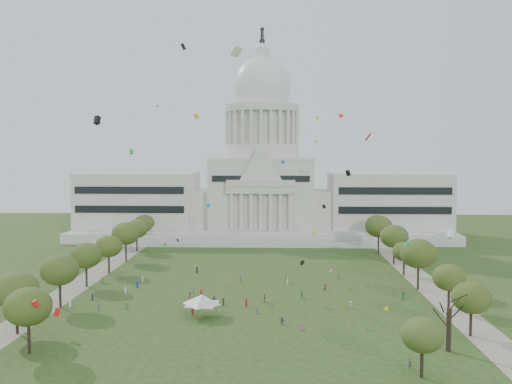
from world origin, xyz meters
The scene contains 36 objects.
ground centered at (0.00, 0.00, 0.00)m, with size 400.00×400.00×0.00m, color #2C431A.
capitol centered at (0.00, 113.59, 22.30)m, with size 160.00×64.50×91.30m.
path_left centered at (-48.00, 30.00, 0.02)m, with size 8.00×160.00×0.04m, color gray.
path_right centered at (48.00, 30.00, 0.02)m, with size 8.00×160.00×0.04m, color gray.
row_tree_l_0 centered at (-45.26, -21.68, 8.95)m, with size 8.85×8.85×12.59m.
row_tree_r_0 centered at (44.94, -19.59, 7.75)m, with size 7.67×7.67×10.91m.
row_tree_l_1 centered at (-44.07, -2.96, 8.95)m, with size 8.86×8.86×12.59m.
row_tree_r_1 centered at (46.22, -1.75, 7.66)m, with size 7.58×7.58×10.78m.
row_tree_l_2 centered at (-45.04, 17.30, 8.51)m, with size 8.42×8.42×11.97m.
row_tree_r_2 centered at (44.17, 17.44, 9.66)m, with size 9.55×9.55×13.58m.
row_tree_l_3 centered at (-44.09, 33.92, 8.21)m, with size 8.12×8.12×11.55m.
row_tree_r_3 centered at (44.40, 34.48, 7.08)m, with size 7.01×7.01×9.98m.
row_tree_l_4 centered at (-44.08, 52.42, 9.39)m, with size 9.29×9.29×13.21m.
row_tree_r_4 centered at (44.76, 50.04, 9.29)m, with size 9.19×9.19×13.06m.
row_tree_l_5 centered at (-45.22, 71.01, 8.42)m, with size 8.33×8.33×11.85m.
row_tree_r_5 centered at (43.49, 70.19, 9.93)m, with size 9.82×9.82×13.96m.
row_tree_l_6 centered at (-46.87, 89.14, 8.27)m, with size 8.19×8.19×11.64m.
row_tree_r_6 centered at (45.96, 88.13, 8.51)m, with size 8.42×8.42×11.97m.
near_tree_0 centered at (-38.00, -32.00, 8.56)m, with size 8.47×8.47×12.04m.
near_tree_1 centered at (30.00, -40.00, 7.00)m, with size 6.93×6.93×9.86m.
big_bare_tree centered at (38.00, -28.00, 8.67)m, with size 6.00×5.00×12.80m.
event_tent centered at (-9.90, -8.62, 3.91)m, with size 10.13×10.13×5.04m.
person_0 centered at (38.05, 7.68, 0.92)m, with size 0.90×0.58×1.83m, color #33723F.
person_1 centered at (29.05, -36.36, 0.88)m, with size 0.64×0.47×1.76m, color #4C4C51.
person_2 centered at (19.52, 15.51, 0.90)m, with size 0.88×0.54×1.81m, color #B21E1E.
person_3 centered at (5.38, -1.08, 0.93)m, with size 1.20×0.62×1.86m, color olive.
person_4 centered at (3.72, 3.72, 0.98)m, with size 1.15×0.63×1.96m, color olive.
person_5 centered at (-8.29, 1.10, 1.01)m, with size 1.88×0.74×2.03m, color #994C8C.
person_6 centered at (11.83, -17.07, 0.75)m, with size 0.73×0.48×1.50m, color #994C8C.
person_7 centered at (-12.07, -8.36, 0.96)m, with size 0.70×0.51×1.93m, color #B21E1E.
person_8 centered at (-14.92, 5.53, 0.88)m, with size 0.85×0.53×1.75m, color #994C8C.
person_9 centered at (23.96, -0.74, 0.80)m, with size 1.04×0.53×1.60m, color silver.
person_10 centered at (12.97, 7.73, 0.82)m, with size 0.96×0.52×1.64m, color #33723F.
person_11 centered at (7.77, -13.53, 0.78)m, with size 1.45×0.57×1.57m, color #4C4C51.
distant_crowd centered at (-13.92, 13.06, 0.88)m, with size 67.08×41.47×1.95m.
kite_swarm centered at (0.42, 3.07, 27.76)m, with size 85.13×100.48×66.07m.
Camera 1 is at (6.66, -125.81, 35.86)m, focal length 38.00 mm.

